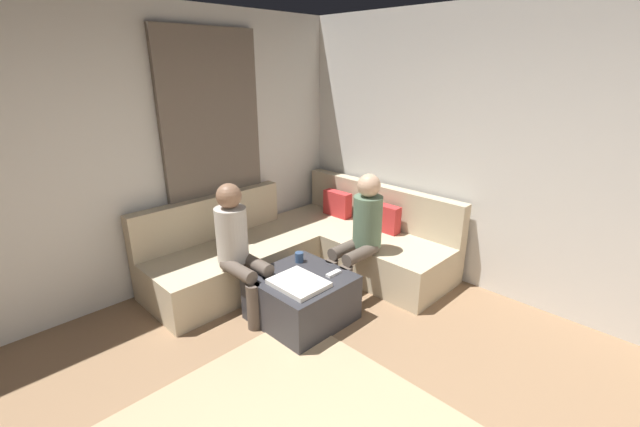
{
  "coord_description": "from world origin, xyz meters",
  "views": [
    {
      "loc": [
        0.93,
        -0.95,
        2.15
      ],
      "look_at": [
        -1.63,
        1.63,
        0.85
      ],
      "focal_mm": 23.37,
      "sensor_mm": 36.0,
      "label": 1
    }
  ],
  "objects_px": {
    "ottoman": "(301,297)",
    "game_remote": "(334,273)",
    "sectional_couch": "(307,248)",
    "person_on_couch_side": "(239,245)",
    "person_on_couch_back": "(361,231)",
    "coffee_mug": "(299,257)"
  },
  "relations": [
    {
      "from": "game_remote",
      "to": "person_on_couch_side",
      "type": "height_order",
      "value": "person_on_couch_side"
    },
    {
      "from": "sectional_couch",
      "to": "ottoman",
      "type": "distance_m",
      "value": 0.91
    },
    {
      "from": "person_on_couch_back",
      "to": "person_on_couch_side",
      "type": "relative_size",
      "value": 1.0
    },
    {
      "from": "ottoman",
      "to": "game_remote",
      "type": "relative_size",
      "value": 5.07
    },
    {
      "from": "sectional_couch",
      "to": "game_remote",
      "type": "height_order",
      "value": "sectional_couch"
    },
    {
      "from": "ottoman",
      "to": "person_on_couch_back",
      "type": "relative_size",
      "value": 0.63
    },
    {
      "from": "game_remote",
      "to": "person_on_couch_side",
      "type": "relative_size",
      "value": 0.12
    },
    {
      "from": "person_on_couch_back",
      "to": "sectional_couch",
      "type": "bearing_deg",
      "value": 4.51
    },
    {
      "from": "ottoman",
      "to": "game_remote",
      "type": "height_order",
      "value": "game_remote"
    },
    {
      "from": "sectional_couch",
      "to": "person_on_couch_back",
      "type": "distance_m",
      "value": 0.8
    },
    {
      "from": "ottoman",
      "to": "person_on_couch_back",
      "type": "bearing_deg",
      "value": 84.44
    },
    {
      "from": "sectional_couch",
      "to": "game_remote",
      "type": "bearing_deg",
      "value": -28.55
    },
    {
      "from": "sectional_couch",
      "to": "person_on_couch_side",
      "type": "bearing_deg",
      "value": -81.24
    },
    {
      "from": "ottoman",
      "to": "person_on_couch_back",
      "type": "height_order",
      "value": "person_on_couch_back"
    },
    {
      "from": "person_on_couch_back",
      "to": "coffee_mug",
      "type": "bearing_deg",
      "value": 61.58
    },
    {
      "from": "coffee_mug",
      "to": "person_on_couch_side",
      "type": "relative_size",
      "value": 0.08
    },
    {
      "from": "person_on_couch_side",
      "to": "ottoman",
      "type": "bearing_deg",
      "value": 121.82
    },
    {
      "from": "coffee_mug",
      "to": "ottoman",
      "type": "bearing_deg",
      "value": -39.29
    },
    {
      "from": "game_remote",
      "to": "person_on_couch_side",
      "type": "xyz_separation_m",
      "value": [
        -0.66,
        -0.52,
        0.23
      ]
    },
    {
      "from": "sectional_couch",
      "to": "person_on_couch_back",
      "type": "xyz_separation_m",
      "value": [
        0.7,
        0.06,
        0.38
      ]
    },
    {
      "from": "coffee_mug",
      "to": "person_on_couch_back",
      "type": "height_order",
      "value": "person_on_couch_back"
    },
    {
      "from": "ottoman",
      "to": "coffee_mug",
      "type": "height_order",
      "value": "coffee_mug"
    }
  ]
}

